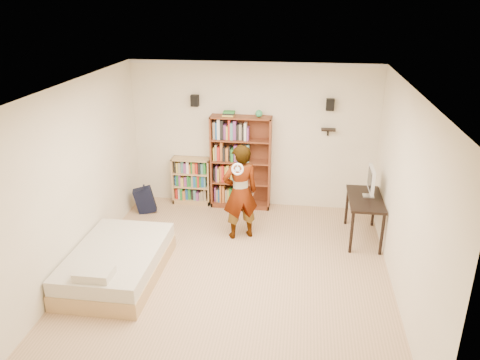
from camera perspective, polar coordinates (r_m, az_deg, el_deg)
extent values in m
cube|color=tan|center=(6.94, -0.86, -11.33)|extent=(4.50, 5.00, 0.01)
cube|color=white|center=(8.64, 1.60, 5.37)|extent=(4.50, 0.02, 2.70)
cube|color=white|center=(4.16, -6.35, -14.34)|extent=(4.50, 0.02, 2.70)
cube|color=white|center=(6.99, -19.48, 0.04)|extent=(0.02, 5.00, 2.70)
cube|color=white|center=(6.39, 19.46, -2.02)|extent=(0.02, 5.00, 2.70)
cube|color=white|center=(5.91, -1.01, 11.14)|extent=(4.50, 5.00, 0.02)
cube|color=silver|center=(8.34, 1.68, 14.05)|extent=(4.50, 0.06, 0.06)
cube|color=silver|center=(3.57, -7.10, 3.31)|extent=(4.50, 0.06, 0.06)
cube|color=silver|center=(6.63, -20.68, 10.68)|extent=(0.06, 5.00, 0.06)
cube|color=silver|center=(6.00, 20.76, 9.62)|extent=(0.06, 5.00, 0.06)
cube|color=black|center=(8.56, -5.53, 9.61)|extent=(0.14, 0.12, 0.20)
cube|color=black|center=(8.35, 10.94, 9.01)|extent=(0.14, 0.12, 0.20)
cube|color=black|center=(8.47, 10.72, 6.05)|extent=(0.25, 0.16, 0.02)
imported|color=black|center=(7.56, 0.03, -1.49)|extent=(0.69, 0.59, 1.61)
torus|color=silver|center=(7.10, -0.31, 1.33)|extent=(0.19, 0.07, 0.19)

